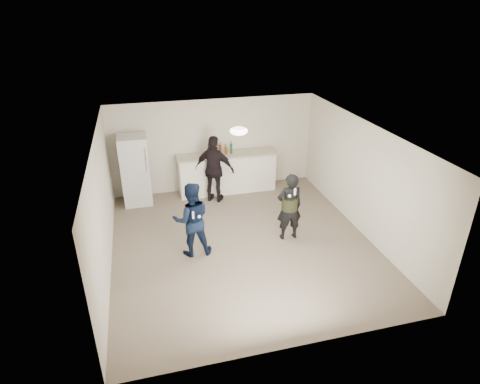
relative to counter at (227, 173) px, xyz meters
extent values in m
plane|color=#6B5B4C|center=(-0.28, -2.67, -0.53)|extent=(6.00, 6.00, 0.00)
plane|color=silver|center=(-0.28, -2.67, 1.98)|extent=(6.00, 6.00, 0.00)
plane|color=beige|center=(-0.28, 0.33, 0.72)|extent=(6.00, 0.00, 6.00)
plane|color=beige|center=(-0.28, -5.67, 0.72)|extent=(6.00, 0.00, 6.00)
plane|color=beige|center=(-3.03, -2.67, 0.72)|extent=(0.00, 6.00, 6.00)
plane|color=beige|center=(2.47, -2.67, 0.72)|extent=(0.00, 6.00, 6.00)
cube|color=white|center=(0.00, 0.00, 0.00)|extent=(2.60, 0.56, 1.05)
cube|color=#BEB093|center=(0.00, 0.00, 0.55)|extent=(2.68, 0.64, 0.04)
cube|color=white|center=(-2.40, -0.07, 0.38)|extent=(0.70, 0.70, 1.80)
cylinder|color=#BABABE|center=(-2.12, -0.44, 0.78)|extent=(0.02, 0.02, 0.60)
ellipsoid|color=white|center=(-0.28, -2.37, 1.93)|extent=(0.36, 0.36, 0.16)
cylinder|color=#B3B3B8|center=(-0.42, -0.14, 0.65)|extent=(0.08, 0.08, 0.17)
imported|color=#102245|center=(-1.36, -2.75, 0.27)|extent=(0.79, 0.63, 1.59)
imported|color=black|center=(0.77, -2.69, 0.25)|extent=(0.57, 0.38, 1.54)
cylinder|color=#313618|center=(0.77, -2.69, 0.32)|extent=(0.34, 0.34, 0.28)
imported|color=black|center=(-0.44, -0.49, 0.36)|extent=(1.11, 0.90, 1.77)
cube|color=white|center=(-1.36, -3.03, 0.53)|extent=(0.04, 0.04, 0.15)
sphere|color=silver|center=(-1.24, -3.00, 0.45)|extent=(0.07, 0.07, 0.07)
cube|color=white|center=(0.77, -2.94, 0.72)|extent=(0.04, 0.04, 0.15)
sphere|color=white|center=(0.67, -2.91, 0.62)|extent=(0.07, 0.07, 0.07)
cylinder|color=white|center=(0.02, 0.17, 0.65)|extent=(0.07, 0.07, 0.18)
cylinder|color=maroon|center=(-0.15, 0.13, 0.68)|extent=(0.07, 0.07, 0.22)
cylinder|color=brown|center=(-0.02, 0.00, 0.66)|extent=(0.08, 0.08, 0.19)
cylinder|color=#144825|center=(0.12, 0.02, 0.70)|extent=(0.06, 0.06, 0.27)
cylinder|color=#164D29|center=(-0.52, -0.11, 0.68)|extent=(0.07, 0.07, 0.23)
camera|label=1|loc=(-2.18, -9.82, 4.29)|focal=30.00mm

